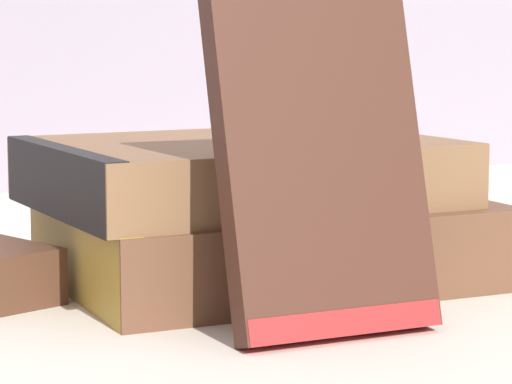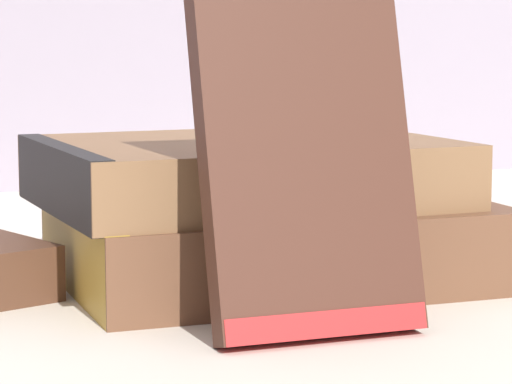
{
  "view_description": "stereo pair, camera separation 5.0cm",
  "coord_description": "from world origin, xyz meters",
  "px_view_note": "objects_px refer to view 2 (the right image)",
  "views": [
    {
      "loc": [
        -0.23,
        -0.56,
        0.14
      ],
      "look_at": [
        0.04,
        0.02,
        0.05
      ],
      "focal_mm": 85.0,
      "sensor_mm": 36.0,
      "label": 1
    },
    {
      "loc": [
        -0.19,
        -0.58,
        0.14
      ],
      "look_at": [
        0.04,
        0.02,
        0.05
      ],
      "focal_mm": 85.0,
      "sensor_mm": 36.0,
      "label": 2
    }
  ],
  "objects_px": {
    "book_flat_bottom": "(265,242)",
    "pocket_watch": "(301,135)",
    "reading_glasses": "(74,243)",
    "book_leaning_front": "(307,173)",
    "book_flat_top": "(235,172)"
  },
  "relations": [
    {
      "from": "book_flat_bottom",
      "to": "book_flat_top",
      "type": "distance_m",
      "value": 0.04
    },
    {
      "from": "pocket_watch",
      "to": "book_flat_bottom",
      "type": "bearing_deg",
      "value": 150.85
    },
    {
      "from": "pocket_watch",
      "to": "reading_glasses",
      "type": "relative_size",
      "value": 0.44
    },
    {
      "from": "book_flat_top",
      "to": "pocket_watch",
      "type": "distance_m",
      "value": 0.04
    },
    {
      "from": "book_leaning_front",
      "to": "pocket_watch",
      "type": "relative_size",
      "value": 3.28
    },
    {
      "from": "book_flat_top",
      "to": "book_leaning_front",
      "type": "height_order",
      "value": "book_leaning_front"
    },
    {
      "from": "book_flat_bottom",
      "to": "book_flat_top",
      "type": "height_order",
      "value": "book_flat_top"
    },
    {
      "from": "book_leaning_front",
      "to": "book_flat_top",
      "type": "bearing_deg",
      "value": 86.82
    },
    {
      "from": "pocket_watch",
      "to": "reading_glasses",
      "type": "distance_m",
      "value": 0.2
    },
    {
      "from": "book_leaning_front",
      "to": "reading_glasses",
      "type": "distance_m",
      "value": 0.28
    },
    {
      "from": "book_flat_top",
      "to": "book_leaning_front",
      "type": "bearing_deg",
      "value": -95.56
    },
    {
      "from": "book_flat_bottom",
      "to": "reading_glasses",
      "type": "height_order",
      "value": "book_flat_bottom"
    },
    {
      "from": "book_flat_top",
      "to": "pocket_watch",
      "type": "bearing_deg",
      "value": -22.96
    },
    {
      "from": "book_flat_top",
      "to": "reading_glasses",
      "type": "distance_m",
      "value": 0.17
    },
    {
      "from": "book_flat_bottom",
      "to": "pocket_watch",
      "type": "relative_size",
      "value": 4.75
    }
  ]
}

